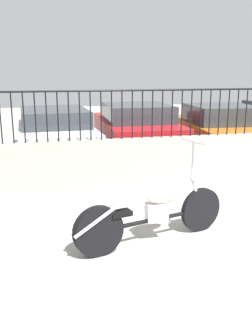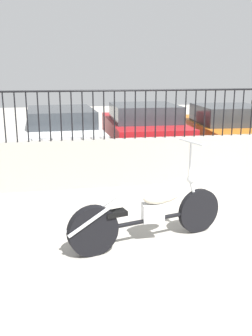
{
  "view_description": "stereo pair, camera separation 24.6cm",
  "coord_description": "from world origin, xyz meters",
  "px_view_note": "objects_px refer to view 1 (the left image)",
  "views": [
    {
      "loc": [
        -3.73,
        -3.92,
        2.22
      ],
      "look_at": [
        -2.42,
        1.75,
        0.7
      ],
      "focal_mm": 40.0,
      "sensor_mm": 36.0,
      "label": 1
    },
    {
      "loc": [
        -3.48,
        -3.97,
        2.22
      ],
      "look_at": [
        -2.42,
        1.75,
        0.7
      ],
      "focal_mm": 40.0,
      "sensor_mm": 36.0,
      "label": 2
    }
  ],
  "objects_px": {
    "car_white": "(54,132)",
    "car_red": "(136,128)",
    "motorcycle_black": "(146,216)",
    "car_orange": "(218,127)"
  },
  "relations": [
    {
      "from": "car_orange",
      "to": "motorcycle_black",
      "type": "bearing_deg",
      "value": 149.58
    },
    {
      "from": "car_white",
      "to": "car_red",
      "type": "height_order",
      "value": "car_red"
    },
    {
      "from": "motorcycle_black",
      "to": "car_red",
      "type": "relative_size",
      "value": 0.53
    },
    {
      "from": "car_red",
      "to": "car_orange",
      "type": "distance_m",
      "value": 2.35
    },
    {
      "from": "motorcycle_black",
      "to": "car_white",
      "type": "bearing_deg",
      "value": 84.84
    },
    {
      "from": "car_white",
      "to": "car_orange",
      "type": "bearing_deg",
      "value": -93.44
    },
    {
      "from": "car_white",
      "to": "car_red",
      "type": "relative_size",
      "value": 1.13
    },
    {
      "from": "car_white",
      "to": "car_red",
      "type": "bearing_deg",
      "value": -87.01
    },
    {
      "from": "motorcycle_black",
      "to": "car_red",
      "type": "bearing_deg",
      "value": 61.98
    },
    {
      "from": "car_white",
      "to": "car_red",
      "type": "distance_m",
      "value": 2.25
    }
  ]
}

